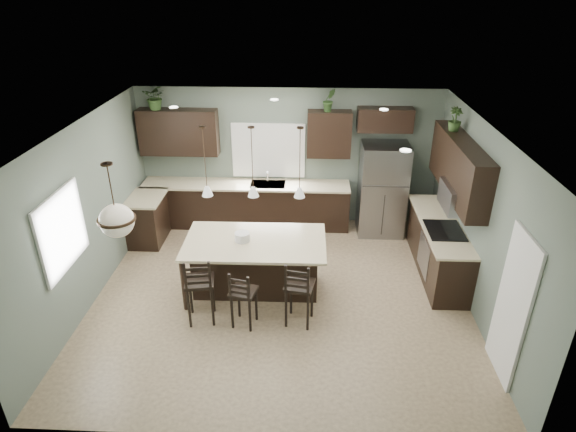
{
  "coord_description": "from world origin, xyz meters",
  "views": [
    {
      "loc": [
        0.41,
        -6.49,
        4.72
      ],
      "look_at": [
        0.1,
        0.4,
        1.25
      ],
      "focal_mm": 30.0,
      "sensor_mm": 36.0,
      "label": 1
    }
  ],
  "objects_px": {
    "bar_stool_center": "(244,297)",
    "serving_dish": "(242,237)",
    "refrigerator": "(382,190)",
    "bar_stool_left": "(200,288)",
    "plant_back_left": "(155,97)",
    "kitchen_island": "(256,265)",
    "bar_stool_right": "(299,292)"
  },
  "relations": [
    {
      "from": "kitchen_island",
      "to": "bar_stool_right",
      "type": "bearing_deg",
      "value": -48.65
    },
    {
      "from": "kitchen_island",
      "to": "bar_stool_center",
      "type": "bearing_deg",
      "value": -95.68
    },
    {
      "from": "refrigerator",
      "to": "bar_stool_right",
      "type": "bearing_deg",
      "value": -117.76
    },
    {
      "from": "serving_dish",
      "to": "plant_back_left",
      "type": "bearing_deg",
      "value": 128.31
    },
    {
      "from": "bar_stool_center",
      "to": "plant_back_left",
      "type": "bearing_deg",
      "value": 134.66
    },
    {
      "from": "refrigerator",
      "to": "plant_back_left",
      "type": "bearing_deg",
      "value": 176.59
    },
    {
      "from": "bar_stool_left",
      "to": "plant_back_left",
      "type": "height_order",
      "value": "plant_back_left"
    },
    {
      "from": "refrigerator",
      "to": "bar_stool_center",
      "type": "height_order",
      "value": "refrigerator"
    },
    {
      "from": "serving_dish",
      "to": "bar_stool_left",
      "type": "bearing_deg",
      "value": -123.19
    },
    {
      "from": "bar_stool_left",
      "to": "bar_stool_right",
      "type": "distance_m",
      "value": 1.47
    },
    {
      "from": "bar_stool_right",
      "to": "refrigerator",
      "type": "bearing_deg",
      "value": 72.94
    },
    {
      "from": "kitchen_island",
      "to": "plant_back_left",
      "type": "relative_size",
      "value": 4.66
    },
    {
      "from": "bar_stool_left",
      "to": "plant_back_left",
      "type": "relative_size",
      "value": 2.35
    },
    {
      "from": "bar_stool_left",
      "to": "bar_stool_right",
      "type": "height_order",
      "value": "bar_stool_left"
    },
    {
      "from": "refrigerator",
      "to": "plant_back_left",
      "type": "distance_m",
      "value": 4.73
    },
    {
      "from": "refrigerator",
      "to": "serving_dish",
      "type": "height_order",
      "value": "refrigerator"
    },
    {
      "from": "kitchen_island",
      "to": "plant_back_left",
      "type": "height_order",
      "value": "plant_back_left"
    },
    {
      "from": "refrigerator",
      "to": "bar_stool_left",
      "type": "xyz_separation_m",
      "value": [
        -3.03,
        -2.97,
        -0.36
      ]
    },
    {
      "from": "bar_stool_center",
      "to": "serving_dish",
      "type": "bearing_deg",
      "value": 110.71
    },
    {
      "from": "refrigerator",
      "to": "serving_dish",
      "type": "bearing_deg",
      "value": -139.23
    },
    {
      "from": "bar_stool_center",
      "to": "bar_stool_left",
      "type": "bearing_deg",
      "value": -173.78
    },
    {
      "from": "bar_stool_left",
      "to": "bar_stool_center",
      "type": "xyz_separation_m",
      "value": [
        0.66,
        -0.08,
        -0.08
      ]
    },
    {
      "from": "kitchen_island",
      "to": "refrigerator",
      "type": "bearing_deg",
      "value": 42.61
    },
    {
      "from": "kitchen_island",
      "to": "bar_stool_right",
      "type": "relative_size",
      "value": 2.05
    },
    {
      "from": "bar_stool_left",
      "to": "refrigerator",
      "type": "bearing_deg",
      "value": 35.28
    },
    {
      "from": "refrigerator",
      "to": "bar_stool_right",
      "type": "height_order",
      "value": "refrigerator"
    },
    {
      "from": "refrigerator",
      "to": "kitchen_island",
      "type": "xyz_separation_m",
      "value": [
        -2.29,
        -2.15,
        -0.46
      ]
    },
    {
      "from": "kitchen_island",
      "to": "bar_stool_left",
      "type": "relative_size",
      "value": 1.98
    },
    {
      "from": "kitchen_island",
      "to": "serving_dish",
      "type": "height_order",
      "value": "serving_dish"
    },
    {
      "from": "bar_stool_left",
      "to": "bar_stool_right",
      "type": "relative_size",
      "value": 1.03
    },
    {
      "from": "bar_stool_left",
      "to": "bar_stool_center",
      "type": "bearing_deg",
      "value": -16.21
    },
    {
      "from": "plant_back_left",
      "to": "bar_stool_center",
      "type": "bearing_deg",
      "value": -58.6
    }
  ]
}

